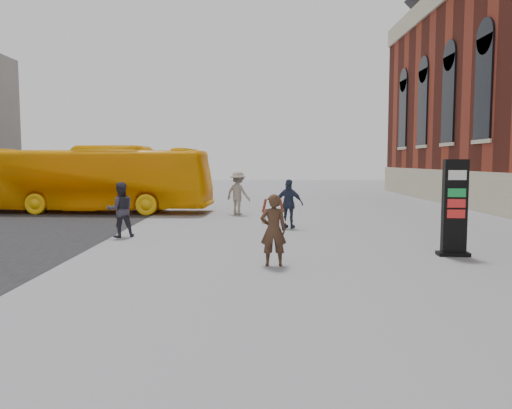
{
  "coord_description": "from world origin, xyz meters",
  "views": [
    {
      "loc": [
        -0.7,
        -10.4,
        2.28
      ],
      "look_at": [
        -0.67,
        1.32,
        1.25
      ],
      "focal_mm": 35.0,
      "sensor_mm": 36.0,
      "label": 1
    }
  ],
  "objects_px": {
    "pedestrian_b": "(238,193)",
    "pedestrian_c": "(289,204)",
    "pedestrian_a": "(120,210)",
    "bus": "(92,179)",
    "woman": "(273,229)",
    "info_pylon": "(455,208)"
  },
  "relations": [
    {
      "from": "bus",
      "to": "pedestrian_c",
      "type": "relative_size",
      "value": 6.34
    },
    {
      "from": "bus",
      "to": "pedestrian_a",
      "type": "relative_size",
      "value": 6.38
    },
    {
      "from": "info_pylon",
      "to": "pedestrian_c",
      "type": "bearing_deg",
      "value": 130.55
    },
    {
      "from": "info_pylon",
      "to": "pedestrian_c",
      "type": "distance_m",
      "value": 6.14
    },
    {
      "from": "pedestrian_a",
      "to": "pedestrian_b",
      "type": "height_order",
      "value": "pedestrian_b"
    },
    {
      "from": "info_pylon",
      "to": "pedestrian_b",
      "type": "relative_size",
      "value": 1.26
    },
    {
      "from": "bus",
      "to": "pedestrian_a",
      "type": "xyz_separation_m",
      "value": [
        3.21,
        -7.32,
        -0.64
      ]
    },
    {
      "from": "woman",
      "to": "pedestrian_c",
      "type": "xyz_separation_m",
      "value": [
        0.77,
        6.08,
        0.03
      ]
    },
    {
      "from": "info_pylon",
      "to": "woman",
      "type": "distance_m",
      "value": 4.54
    },
    {
      "from": "info_pylon",
      "to": "bus",
      "type": "xyz_separation_m",
      "value": [
        -12.02,
        10.31,
        0.31
      ]
    },
    {
      "from": "bus",
      "to": "pedestrian_c",
      "type": "xyz_separation_m",
      "value": [
        8.4,
        -5.35,
        -0.64
      ]
    },
    {
      "from": "bus",
      "to": "pedestrian_c",
      "type": "bearing_deg",
      "value": -118.14
    },
    {
      "from": "pedestrian_a",
      "to": "pedestrian_c",
      "type": "relative_size",
      "value": 0.99
    },
    {
      "from": "woman",
      "to": "bus",
      "type": "relative_size",
      "value": 0.15
    },
    {
      "from": "woman",
      "to": "pedestrian_b",
      "type": "xyz_separation_m",
      "value": [
        -1.11,
        10.42,
        0.11
      ]
    },
    {
      "from": "woman",
      "to": "bus",
      "type": "height_order",
      "value": "bus"
    },
    {
      "from": "bus",
      "to": "pedestrian_a",
      "type": "distance_m",
      "value": 8.02
    },
    {
      "from": "pedestrian_b",
      "to": "pedestrian_c",
      "type": "distance_m",
      "value": 4.73
    },
    {
      "from": "woman",
      "to": "pedestrian_b",
      "type": "distance_m",
      "value": 10.48
    },
    {
      "from": "pedestrian_b",
      "to": "pedestrian_c",
      "type": "bearing_deg",
      "value": 149.37
    },
    {
      "from": "info_pylon",
      "to": "pedestrian_a",
      "type": "xyz_separation_m",
      "value": [
        -8.81,
        2.99,
        -0.33
      ]
    },
    {
      "from": "pedestrian_a",
      "to": "bus",
      "type": "bearing_deg",
      "value": -89.27
    }
  ]
}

